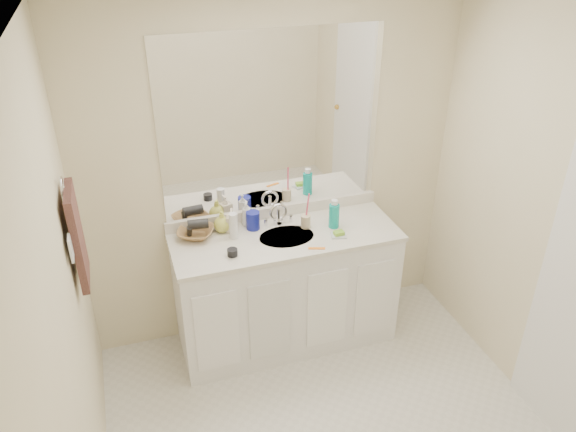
{
  "coord_description": "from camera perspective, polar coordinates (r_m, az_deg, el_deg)",
  "views": [
    {
      "loc": [
        -0.98,
        -2.01,
        2.81
      ],
      "look_at": [
        0.0,
        0.97,
        1.05
      ],
      "focal_mm": 35.0,
      "sensor_mm": 36.0,
      "label": 1
    }
  ],
  "objects": [
    {
      "name": "towel_ring",
      "position": [
        3.07,
        -21.95,
        2.82
      ],
      "size": [
        0.01,
        0.11,
        0.11
      ],
      "primitive_type": "torus",
      "rotation": [
        0.0,
        1.57,
        0.0
      ],
      "color": "silver",
      "rests_on": "wall_left"
    },
    {
      "name": "hand_towel",
      "position": [
        3.2,
        -20.62,
        -1.94
      ],
      "size": [
        0.04,
        0.32,
        0.55
      ],
      "primitive_type": "cube",
      "color": "#341F1C",
      "rests_on": "towel_ring"
    },
    {
      "name": "blue_mug",
      "position": [
        3.77,
        -3.58,
        -0.44
      ],
      "size": [
        0.11,
        0.11,
        0.13
      ],
      "primitive_type": "cylinder",
      "rotation": [
        0.0,
        0.0,
        -0.17
      ],
      "color": "navy",
      "rests_on": "countertop"
    },
    {
      "name": "green_soap",
      "position": [
        3.71,
        5.18,
        -1.73
      ],
      "size": [
        0.07,
        0.05,
        0.02
      ],
      "primitive_type": "cube",
      "rotation": [
        0.0,
        0.0,
        0.07
      ],
      "color": "#82BC2E",
      "rests_on": "soap_dish"
    },
    {
      "name": "wall_right",
      "position": [
        3.43,
        26.65,
        -2.07
      ],
      "size": [
        0.02,
        2.6,
        2.4
      ],
      "primitive_type": "cube",
      "color": "#F1E4BC",
      "rests_on": "floor"
    },
    {
      "name": "soap_dish",
      "position": [
        3.72,
        5.17,
        -1.97
      ],
      "size": [
        0.12,
        0.1,
        0.01
      ],
      "primitive_type": "cube",
      "rotation": [
        0.0,
        0.0,
        -0.29
      ],
      "color": "silver",
      "rests_on": "countertop"
    },
    {
      "name": "vanity_cabinet",
      "position": [
        3.98,
        -0.23,
        -7.55
      ],
      "size": [
        1.5,
        0.55,
        0.85
      ],
      "primitive_type": "cube",
      "color": "white",
      "rests_on": "floor"
    },
    {
      "name": "soap_bottle_cream",
      "position": [
        3.75,
        -5.72,
        -0.39
      ],
      "size": [
        0.09,
        0.09,
        0.16
      ],
      "primitive_type": "imported",
      "rotation": [
        0.0,
        0.0,
        -0.34
      ],
      "color": "beige",
      "rests_on": "countertop"
    },
    {
      "name": "toothbrush",
      "position": [
        3.74,
        1.98,
        0.88
      ],
      "size": [
        0.02,
        0.04,
        0.22
      ],
      "primitive_type": "cylinder",
      "rotation": [
        0.14,
        0.0,
        0.37
      ],
      "color": "#FF436D",
      "rests_on": "tan_cup"
    },
    {
      "name": "countertop",
      "position": [
        3.73,
        -0.24,
        -2.12
      ],
      "size": [
        1.52,
        0.57,
        0.03
      ],
      "primitive_type": "cube",
      "color": "silver",
      "rests_on": "vanity_cabinet"
    },
    {
      "name": "dark_jar",
      "position": [
        3.51,
        -5.67,
        -3.7
      ],
      "size": [
        0.07,
        0.07,
        0.05
      ],
      "primitive_type": "cylinder",
      "rotation": [
        0.0,
        0.0,
        -0.12
      ],
      "color": "black",
      "rests_on": "countertop"
    },
    {
      "name": "wall_left",
      "position": [
        2.59,
        -21.55,
        -11.56
      ],
      "size": [
        0.02,
        2.6,
        2.4
      ],
      "primitive_type": "cube",
      "color": "#F1E4BC",
      "rests_on": "floor"
    },
    {
      "name": "ceiling",
      "position": [
        2.27,
        8.12,
        18.67
      ],
      "size": [
        2.6,
        2.6,
        0.02
      ],
      "primitive_type": "cube",
      "color": "white",
      "rests_on": "wall_back"
    },
    {
      "name": "extra_white_bottle",
      "position": [
        3.66,
        -5.56,
        -1.0
      ],
      "size": [
        0.07,
        0.07,
        0.18
      ],
      "primitive_type": "cylinder",
      "rotation": [
        0.0,
        0.0,
        -0.2
      ],
      "color": "white",
      "rests_on": "countertop"
    },
    {
      "name": "switch_plate",
      "position": [
        3.0,
        -21.2,
        -3.07
      ],
      "size": [
        0.01,
        0.08,
        0.13
      ],
      "primitive_type": "cube",
      "color": "white",
      "rests_on": "wall_left"
    },
    {
      "name": "mouthwash_bottle",
      "position": [
        3.78,
        4.7,
        0.01
      ],
      "size": [
        0.08,
        0.08,
        0.17
      ],
      "primitive_type": "cylinder",
      "rotation": [
        0.0,
        0.0,
        0.15
      ],
      "color": "#0EAB9D",
      "rests_on": "countertop"
    },
    {
      "name": "soap_bottle_white",
      "position": [
        3.8,
        -4.22,
        0.26
      ],
      "size": [
        0.09,
        0.09,
        0.18
      ],
      "primitive_type": "imported",
      "rotation": [
        0.0,
        0.0,
        -0.38
      ],
      "color": "silver",
      "rests_on": "countertop"
    },
    {
      "name": "tan_cup",
      "position": [
        3.79,
        1.81,
        -0.54
      ],
      "size": [
        0.07,
        0.07,
        0.09
      ],
      "primitive_type": "cylinder",
      "rotation": [
        0.0,
        0.0,
        0.1
      ],
      "color": "beige",
      "rests_on": "countertop"
    },
    {
      "name": "mirror",
      "position": [
        3.66,
        -1.58,
        9.33
      ],
      "size": [
        1.48,
        0.01,
        1.2
      ],
      "primitive_type": "cube",
      "color": "white",
      "rests_on": "wall_back"
    },
    {
      "name": "faucet",
      "position": [
        3.83,
        -0.98,
        -0.04
      ],
      "size": [
        0.02,
        0.02,
        0.11
      ],
      "primitive_type": "cylinder",
      "color": "silver",
      "rests_on": "countertop"
    },
    {
      "name": "hair_dryer",
      "position": [
        3.71,
        -9.13,
        -0.82
      ],
      "size": [
        0.14,
        0.08,
        0.07
      ],
      "primitive_type": "cylinder",
      "rotation": [
        0.0,
        1.57,
        -0.1
      ],
      "color": "black",
      "rests_on": "wicker_basket"
    },
    {
      "name": "sink_basin",
      "position": [
        3.71,
        -0.14,
        -2.24
      ],
      "size": [
        0.37,
        0.37,
        0.02
      ],
      "primitive_type": "cylinder",
      "color": "beige",
      "rests_on": "countertop"
    },
    {
      "name": "orange_comb",
      "position": [
        3.58,
        2.93,
        -3.29
      ],
      "size": [
        0.11,
        0.06,
        0.0
      ],
      "primitive_type": "cube",
      "rotation": [
        0.0,
        0.0,
        -0.32
      ],
      "color": "orange",
      "rests_on": "countertop"
    },
    {
      "name": "wall_back",
      "position": [
        3.8,
        -1.53,
        4.25
      ],
      "size": [
        2.6,
        0.02,
        2.4
      ],
      "primitive_type": "cube",
      "color": "#F1E4BC",
      "rests_on": "floor"
    },
    {
      "name": "soap_bottle_yellow",
      "position": [
        3.75,
        -6.72,
        -0.55
      ],
      "size": [
        0.14,
        0.14,
        0.15
      ],
      "primitive_type": "imported",
      "rotation": [
        0.0,
        0.0,
        0.28
      ],
      "color": "#D2D553",
      "rests_on": "countertop"
    },
    {
      "name": "wicker_basket",
      "position": [
        3.74,
        -9.36,
        -1.68
      ],
      "size": [
        0.31,
        0.31,
        0.06
      ],
      "primitive_type": "imported",
      "rotation": [
        0.0,
        0.0,
        -0.41
      ],
      "color": "olive",
      "rests_on": "countertop"
    },
    {
      "name": "backsplash",
      "position": [
        3.92,
        -1.41,
        0.44
      ],
      "size": [
        1.52,
        0.03,
        0.08
      ],
      "primitive_type": "cube",
      "color": "white",
      "rests_on": "countertop"
    }
  ]
}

